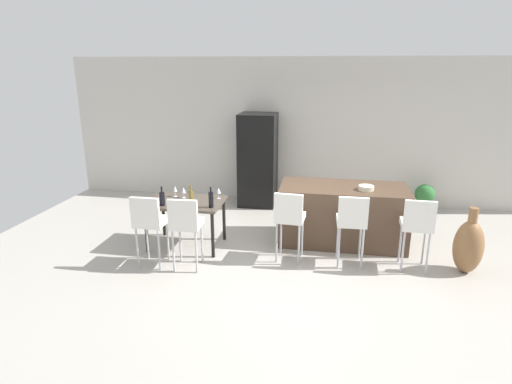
{
  "coord_description": "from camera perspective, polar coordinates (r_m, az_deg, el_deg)",
  "views": [
    {
      "loc": [
        0.42,
        -5.67,
        2.74
      ],
      "look_at": [
        -0.67,
        0.46,
        0.85
      ],
      "focal_mm": 29.45,
      "sensor_mm": 36.0,
      "label": 1
    }
  ],
  "objects": [
    {
      "name": "wine_bottle_right",
      "position": [
        6.36,
        -12.63,
        -0.86
      ],
      "size": [
        0.08,
        0.08,
        0.29
      ],
      "color": "black",
      "rests_on": "dining_table"
    },
    {
      "name": "wine_glass_middle",
      "position": [
        6.55,
        -5.11,
        0.16
      ],
      "size": [
        0.07,
        0.07,
        0.17
      ],
      "color": "silver",
      "rests_on": "dining_table"
    },
    {
      "name": "dining_table",
      "position": [
        6.55,
        -9.54,
        -1.87
      ],
      "size": [
        1.15,
        0.79,
        0.74
      ],
      "color": "#4C4238",
      "rests_on": "ground_plane"
    },
    {
      "name": "ground_plane",
      "position": [
        6.31,
        5.31,
        -8.91
      ],
      "size": [
        10.0,
        10.0,
        0.0
      ],
      "primitive_type": "plane",
      "color": "#ADA89E"
    },
    {
      "name": "dining_chair_near",
      "position": [
        5.97,
        -14.32,
        -3.67
      ],
      "size": [
        0.4,
        0.4,
        1.05
      ],
      "color": "white",
      "rests_on": "ground_plane"
    },
    {
      "name": "wine_bottle_corner",
      "position": [
        6.2,
        -8.81,
        -0.85
      ],
      "size": [
        0.06,
        0.06,
        0.33
      ],
      "color": "brown",
      "rests_on": "dining_table"
    },
    {
      "name": "kitchen_island",
      "position": [
        6.83,
        11.61,
        -2.98
      ],
      "size": [
        1.97,
        0.94,
        0.92
      ],
      "primitive_type": "cube",
      "color": "#4C3828",
      "rests_on": "ground_plane"
    },
    {
      "name": "wine_glass_left",
      "position": [
        6.64,
        -9.82,
        0.23
      ],
      "size": [
        0.07,
        0.07,
        0.17
      ],
      "color": "silver",
      "rests_on": "dining_table"
    },
    {
      "name": "wine_bottle_end",
      "position": [
        6.14,
        -6.14,
        -1.02
      ],
      "size": [
        0.07,
        0.07,
        0.31
      ],
      "color": "black",
      "rests_on": "dining_table"
    },
    {
      "name": "floor_vase",
      "position": [
        6.42,
        26.89,
        -6.59
      ],
      "size": [
        0.39,
        0.39,
        0.93
      ],
      "color": "brown",
      "rests_on": "ground_plane"
    },
    {
      "name": "potted_plant",
      "position": [
        8.62,
        21.92,
        -0.6
      ],
      "size": [
        0.37,
        0.37,
        0.57
      ],
      "color": "beige",
      "rests_on": "ground_plane"
    },
    {
      "name": "back_wall",
      "position": [
        8.63,
        7.22,
        8.16
      ],
      "size": [
        10.0,
        0.12,
        2.9
      ],
      "primitive_type": "cube",
      "color": "beige",
      "rests_on": "ground_plane"
    },
    {
      "name": "bar_chair_left",
      "position": [
        5.96,
        4.57,
        -3.2
      ],
      "size": [
        0.43,
        0.43,
        1.05
      ],
      "color": "white",
      "rests_on": "ground_plane"
    },
    {
      "name": "bar_chair_middle",
      "position": [
        5.95,
        12.89,
        -3.63
      ],
      "size": [
        0.42,
        0.42,
        1.05
      ],
      "color": "white",
      "rests_on": "ground_plane"
    },
    {
      "name": "dining_chair_far",
      "position": [
        5.78,
        -9.57,
        -4.05
      ],
      "size": [
        0.42,
        0.42,
        1.05
      ],
      "color": "white",
      "rests_on": "ground_plane"
    },
    {
      "name": "wine_glass_far",
      "position": [
        6.74,
        -10.95,
        0.41
      ],
      "size": [
        0.07,
        0.07,
        0.17
      ],
      "color": "silver",
      "rests_on": "dining_table"
    },
    {
      "name": "bar_chair_right",
      "position": [
        6.06,
        21.07,
        -3.98
      ],
      "size": [
        0.42,
        0.42,
        1.05
      ],
      "color": "white",
      "rests_on": "ground_plane"
    },
    {
      "name": "fruit_bowl",
      "position": [
        6.57,
        14.74,
        0.55
      ],
      "size": [
        0.23,
        0.23,
        0.07
      ],
      "primitive_type": "cylinder",
      "color": "beige",
      "rests_on": "kitchen_island"
    },
    {
      "name": "refrigerator",
      "position": [
        8.4,
        0.25,
        4.37
      ],
      "size": [
        0.72,
        0.68,
        1.84
      ],
      "primitive_type": "cube",
      "color": "black",
      "rests_on": "ground_plane"
    }
  ]
}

